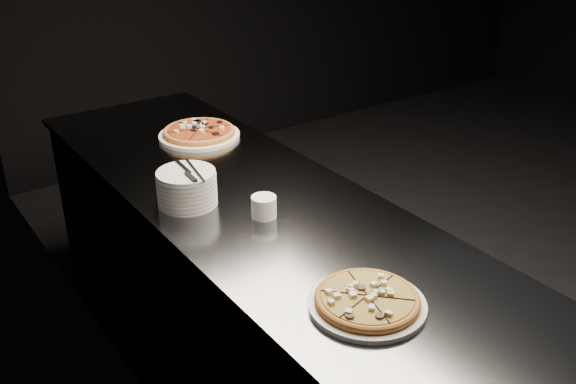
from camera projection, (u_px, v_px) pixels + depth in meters
floor at (561, 242)px, 3.77m from camera, size 5.00×5.00×0.00m
wall_left at (137, 79)px, 1.86m from camera, size 0.02×5.00×2.80m
counter at (253, 302)px, 2.46m from camera, size 0.74×2.44×0.92m
pizza_mushroom at (367, 301)px, 1.66m from camera, size 0.34×0.34×0.04m
pizza_tomato at (199, 133)px, 2.75m from camera, size 0.38×0.38×0.04m
plate_stack at (187, 188)px, 2.17m from camera, size 0.20×0.20×0.12m
cutlery at (190, 172)px, 2.14m from camera, size 0.09×0.21×0.01m
ramekin at (264, 206)px, 2.10m from camera, size 0.08×0.08×0.07m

